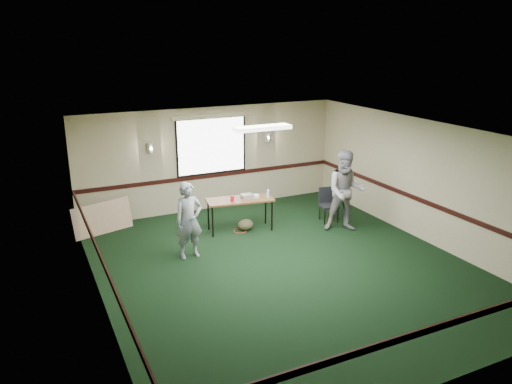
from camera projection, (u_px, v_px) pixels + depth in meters
name	position (u px, v px, depth m)	size (l,w,h in m)	color
ground	(284.00, 267.00, 9.98)	(8.00, 8.00, 0.00)	black
room_shell	(240.00, 166.00, 11.34)	(8.00, 8.02, 8.00)	tan
folding_table	(240.00, 201.00, 11.66)	(1.62, 0.85, 0.77)	#523717
projector	(247.00, 196.00, 11.71)	(0.27, 0.22, 0.09)	#93959C
game_console	(254.00, 196.00, 11.78)	(0.22, 0.18, 0.06)	white
red_cup	(232.00, 199.00, 11.47)	(0.09, 0.09, 0.13)	red
water_bottle	(268.00, 194.00, 11.72)	(0.06, 0.06, 0.19)	#95D0F5
duffel_bag	(246.00, 225.00, 11.82)	(0.38, 0.29, 0.27)	#3F3624
cable_coil	(240.00, 231.00, 11.79)	(0.31, 0.31, 0.02)	red
folded_table	(102.00, 218.00, 11.59)	(1.43, 0.06, 0.74)	tan
conference_chair	(328.00, 202.00, 12.36)	(0.49, 0.50, 0.84)	black
person_left	(189.00, 220.00, 10.20)	(0.59, 0.39, 1.61)	#3F5F8A
person_right	(346.00, 191.00, 11.60)	(0.94, 0.73, 1.92)	#7282B2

